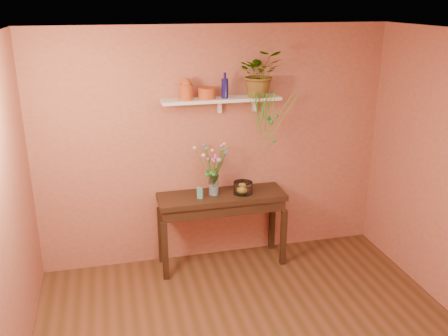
{
  "coord_description": "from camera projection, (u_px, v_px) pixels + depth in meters",
  "views": [
    {
      "loc": [
        -1.16,
        -3.2,
        2.96
      ],
      "look_at": [
        0.0,
        1.55,
        1.25
      ],
      "focal_mm": 39.2,
      "sensor_mm": 36.0,
      "label": 1
    }
  ],
  "objects": [
    {
      "name": "glass_vase",
      "position": [
        214.0,
        186.0,
        5.45
      ],
      "size": [
        0.11,
        0.11,
        0.23
      ],
      "color": "white",
      "rests_on": "sideboard"
    },
    {
      "name": "wall_shelf",
      "position": [
        222.0,
        100.0,
        5.27
      ],
      "size": [
        1.3,
        0.24,
        0.19
      ],
      "color": "white",
      "rests_on": "room"
    },
    {
      "name": "room",
      "position": [
        272.0,
        221.0,
        3.72
      ],
      "size": [
        4.04,
        4.04,
        2.7
      ],
      "color": "brown",
      "rests_on": "ground"
    },
    {
      "name": "sideboard",
      "position": [
        222.0,
        204.0,
        5.53
      ],
      "size": [
        1.43,
        0.46,
        0.87
      ],
      "color": "#331F12",
      "rests_on": "ground"
    },
    {
      "name": "bouquet",
      "position": [
        213.0,
        161.0,
        5.35
      ],
      "size": [
        0.4,
        0.29,
        0.47
      ],
      "color": "#386B28",
      "rests_on": "glass_vase"
    },
    {
      "name": "terracotta_pot",
      "position": [
        207.0,
        93.0,
        5.2
      ],
      "size": [
        0.19,
        0.19,
        0.12
      ],
      "primitive_type": "cylinder",
      "rotation": [
        0.0,
        0.0,
        -0.01
      ],
      "color": "#BC4625",
      "rests_on": "wall_shelf"
    },
    {
      "name": "glass_bowl",
      "position": [
        243.0,
        188.0,
        5.51
      ],
      "size": [
        0.22,
        0.22,
        0.13
      ],
      "color": "white",
      "rests_on": "sideboard"
    },
    {
      "name": "lemon",
      "position": [
        242.0,
        189.0,
        5.51
      ],
      "size": [
        0.08,
        0.08,
        0.08
      ],
      "primitive_type": "sphere",
      "color": "yellow",
      "rests_on": "glass_bowl"
    },
    {
      "name": "spider_plant",
      "position": [
        260.0,
        73.0,
        5.24
      ],
      "size": [
        0.49,
        0.44,
        0.5
      ],
      "primitive_type": "imported",
      "rotation": [
        0.0,
        0.0,
        -0.11
      ],
      "color": "#227F25",
      "rests_on": "wall_shelf"
    },
    {
      "name": "carton",
      "position": [
        200.0,
        193.0,
        5.36
      ],
      "size": [
        0.07,
        0.07,
        0.12
      ],
      "primitive_type": "cube",
      "rotation": [
        0.0,
        0.0,
        -0.37
      ],
      "color": "teal",
      "rests_on": "sideboard"
    },
    {
      "name": "plant_fronds",
      "position": [
        269.0,
        118.0,
        5.27
      ],
      "size": [
        0.54,
        0.25,
        0.66
      ],
      "color": "#227F25",
      "rests_on": "wall_shelf"
    },
    {
      "name": "terracotta_jug",
      "position": [
        186.0,
        90.0,
        5.11
      ],
      "size": [
        0.17,
        0.17,
        0.23
      ],
      "color": "#BC4625",
      "rests_on": "wall_shelf"
    },
    {
      "name": "blue_bottle",
      "position": [
        225.0,
        88.0,
        5.21
      ],
      "size": [
        0.08,
        0.08,
        0.27
      ],
      "color": "#130E48",
      "rests_on": "wall_shelf"
    }
  ]
}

